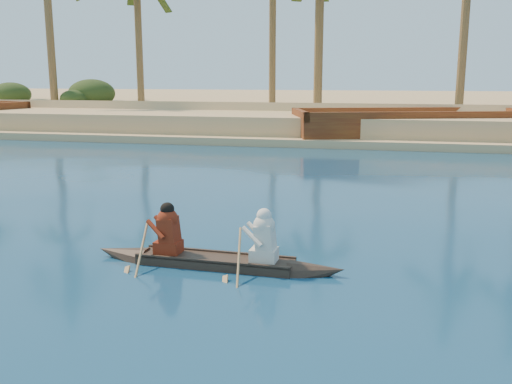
# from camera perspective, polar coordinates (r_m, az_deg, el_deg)

# --- Properties ---
(sandy_embankment) EXTENTS (150.00, 51.00, 1.50)m
(sandy_embankment) POSITION_cam_1_polar(r_m,az_deg,el_deg) (50.95, 9.38, 8.36)
(sandy_embankment) COLOR tan
(sandy_embankment) RESTS_ON ground
(palm_grove) EXTENTS (110.00, 14.00, 16.00)m
(palm_grove) POSITION_cam_1_polar(r_m,az_deg,el_deg) (39.29, 8.64, 18.37)
(palm_grove) COLOR #2D501C
(palm_grove) RESTS_ON ground
(shrub_cluster) EXTENTS (100.00, 6.00, 2.40)m
(shrub_cluster) POSITION_cam_1_polar(r_m,az_deg,el_deg) (35.59, 7.88, 8.13)
(shrub_cluster) COLOR #213312
(shrub_cluster) RESTS_ON ground
(canoe) EXTENTS (4.60, 0.79, 1.26)m
(canoe) POSITION_cam_1_polar(r_m,az_deg,el_deg) (10.11, -4.11, -6.08)
(canoe) COLOR #34281C
(canoe) RESTS_ON ground
(barge_mid) EXTENTS (12.06, 7.10, 1.91)m
(barge_mid) POSITION_cam_1_polar(r_m,az_deg,el_deg) (29.78, 15.14, 6.15)
(barge_mid) COLOR brown
(barge_mid) RESTS_ON ground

